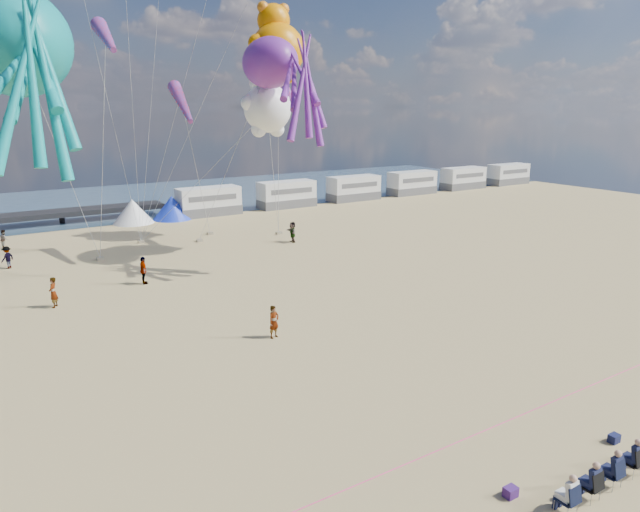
{
  "coord_description": "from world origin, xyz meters",
  "views": [
    {
      "loc": [
        -16.22,
        -17.14,
        11.23
      ],
      "look_at": [
        -1.52,
        6.0,
        4.05
      ],
      "focal_mm": 32.0,
      "sensor_mm": 36.0,
      "label": 1
    }
  ],
  "objects": [
    {
      "name": "rope_line",
      "position": [
        0.0,
        -5.0,
        0.02
      ],
      "size": [
        34.0,
        0.03,
        0.03
      ],
      "primitive_type": "cylinder",
      "rotation": [
        0.0,
        1.57,
        0.0
      ],
      "color": "#F2338C",
      "rests_on": "ground"
    },
    {
      "name": "beachgoer_5",
      "position": [
        -12.49,
        17.42,
        0.9
      ],
      "size": [
        1.26,
        1.72,
        1.8
      ],
      "primitive_type": "imported",
      "rotation": [
        0.0,
        0.0,
        4.21
      ],
      "color": "#7F6659",
      "rests_on": "ground"
    },
    {
      "name": "ground",
      "position": [
        0.0,
        0.0,
        0.0
      ],
      "size": [
        120.0,
        120.0,
        0.0
      ],
      "primitive_type": "plane",
      "color": "tan",
      "rests_on": "ground"
    },
    {
      "name": "tent_white",
      "position": [
        -2.0,
        40.0,
        1.2
      ],
      "size": [
        4.0,
        4.0,
        2.4
      ],
      "primitive_type": "cone",
      "color": "white",
      "rests_on": "ground"
    },
    {
      "name": "sandbag_c",
      "position": [
        7.81,
        27.73,
        0.11
      ],
      "size": [
        0.5,
        0.35,
        0.22
      ],
      "primitive_type": "cube",
      "color": "gray",
      "rests_on": "ground"
    },
    {
      "name": "motorhome_0",
      "position": [
        6.0,
        40.0,
        1.5
      ],
      "size": [
        6.6,
        2.5,
        3.0
      ],
      "primitive_type": "cube",
      "color": "silver",
      "rests_on": "ground"
    },
    {
      "name": "motorhome_4",
      "position": [
        44.0,
        40.0,
        1.5
      ],
      "size": [
        6.6,
        2.5,
        3.0
      ],
      "primitive_type": "cube",
      "color": "silver",
      "rests_on": "ground"
    },
    {
      "name": "water",
      "position": [
        0.0,
        55.0,
        0.02
      ],
      "size": [
        120.0,
        120.0,
        0.0
      ],
      "primitive_type": "plane",
      "color": "#31495F",
      "rests_on": "ground"
    },
    {
      "name": "kite_panda",
      "position": [
        4.26,
        22.54,
        11.13
      ],
      "size": [
        5.52,
        5.37,
        6.19
      ],
      "primitive_type": null,
      "rotation": [
        0.0,
        0.0,
        -0.35
      ],
      "color": "white"
    },
    {
      "name": "cooler_purple",
      "position": [
        -3.62,
        -7.87,
        0.16
      ],
      "size": [
        0.4,
        0.3,
        0.32
      ],
      "primitive_type": "cube",
      "color": "#401B68",
      "rests_on": "ground"
    },
    {
      "name": "cooler_navy",
      "position": [
        1.71,
        -7.88,
        0.15
      ],
      "size": [
        0.38,
        0.28,
        0.3
      ],
      "primitive_type": "cube",
      "color": "#151A42",
      "rests_on": "ground"
    },
    {
      "name": "sandbag_e",
      "position": [
        -3.77,
        30.98,
        0.11
      ],
      "size": [
        0.5,
        0.35,
        0.22
      ],
      "primitive_type": "cube",
      "color": "gray",
      "rests_on": "ground"
    },
    {
      "name": "windsock_left",
      "position": [
        -6.78,
        23.95,
        15.7
      ],
      "size": [
        1.65,
        6.27,
        6.19
      ],
      "primitive_type": null,
      "rotation": [
        0.0,
        0.0,
        -0.09
      ],
      "color": "red"
    },
    {
      "name": "standing_person",
      "position": [
        -3.86,
        6.62,
        0.84
      ],
      "size": [
        0.7,
        0.55,
        1.68
      ],
      "primitive_type": "imported",
      "rotation": [
        0.0,
        0.0,
        0.27
      ],
      "color": "tan",
      "rests_on": "ground"
    },
    {
      "name": "sandbag_a",
      "position": [
        -7.94,
        26.99,
        0.11
      ],
      "size": [
        0.5,
        0.35,
        0.22
      ],
      "primitive_type": "cube",
      "color": "gray",
      "rests_on": "ground"
    },
    {
      "name": "kite_octopus_purple",
      "position": [
        3.48,
        20.49,
        14.26
      ],
      "size": [
        5.75,
        9.16,
        9.72
      ],
      "primitive_type": null,
      "rotation": [
        0.0,
        0.0,
        -0.27
      ],
      "color": "#732694"
    },
    {
      "name": "motorhome_1",
      "position": [
        15.5,
        40.0,
        1.5
      ],
      "size": [
        6.6,
        2.5,
        3.0
      ],
      "primitive_type": "cube",
      "color": "silver",
      "rests_on": "ground"
    },
    {
      "name": "beachgoer_2",
      "position": [
        -14.02,
        28.08,
        0.81
      ],
      "size": [
        1.0,
        0.99,
        1.63
      ],
      "primitive_type": "imported",
      "rotation": [
        0.0,
        0.0,
        3.88
      ],
      "color": "#7F6659",
      "rests_on": "ground"
    },
    {
      "name": "beachgoer_1",
      "position": [
        -13.71,
        35.01,
        0.77
      ],
      "size": [
        0.52,
        0.77,
        1.54
      ],
      "primitive_type": "imported",
      "rotation": [
        0.0,
        0.0,
        1.53
      ],
      "color": "#7F6659",
      "rests_on": "ground"
    },
    {
      "name": "kite_octopus_teal",
      "position": [
        -12.3,
        21.89,
        14.8
      ],
      "size": [
        7.01,
        11.89,
        12.72
      ],
      "primitive_type": null,
      "rotation": [
        0.0,
        0.0,
        -0.21
      ],
      "color": "#0D8A8C"
    },
    {
      "name": "motorhome_2",
      "position": [
        25.0,
        40.0,
        1.5
      ],
      "size": [
        6.6,
        2.5,
        3.0
      ],
      "primitive_type": "cube",
      "color": "silver",
      "rests_on": "ground"
    },
    {
      "name": "motorhome_3",
      "position": [
        34.5,
        40.0,
        1.5
      ],
      "size": [
        6.6,
        2.5,
        3.0
      ],
      "primitive_type": "cube",
      "color": "silver",
      "rests_on": "ground"
    },
    {
      "name": "kite_teddy_orange",
      "position": [
        7.4,
        26.55,
        15.73
      ],
      "size": [
        6.92,
        6.76,
        7.56
      ],
      "primitive_type": null,
      "rotation": [
        0.0,
        0.0,
        0.41
      ],
      "color": "orange"
    },
    {
      "name": "windsock_mid",
      "position": [
        -1.83,
        24.1,
        11.5
      ],
      "size": [
        1.82,
        5.91,
        5.83
      ],
      "primitive_type": null,
      "rotation": [
        0.0,
        0.0,
        -0.14
      ],
      "color": "red"
    },
    {
      "name": "beachgoer_4",
      "position": [
        7.31,
        24.32,
        0.88
      ],
      "size": [
        0.6,
        1.09,
        1.77
      ],
      "primitive_type": "imported",
      "rotation": [
        0.0,
        0.0,
        4.54
      ],
      "color": "#7F6659",
      "rests_on": "ground"
    },
    {
      "name": "spectator_row",
      "position": [
        -0.66,
        -9.17,
        0.65
      ],
      "size": [
        6.1,
        0.9,
        1.3
      ],
      "primitive_type": null,
      "color": "black",
      "rests_on": "ground"
    },
    {
      "name": "sandbag_d",
      "position": [
        2.47,
        30.97,
        0.11
      ],
      "size": [
        0.5,
        0.35,
        0.22
      ],
      "primitive_type": "cube",
      "color": "gray",
      "rests_on": "ground"
    },
    {
      "name": "sandbag_b",
      "position": [
        0.62,
        28.78,
        0.11
      ],
      "size": [
        0.5,
        0.35,
        0.22
      ],
      "primitive_type": "cube",
      "color": "gray",
      "rests_on": "ground"
    },
    {
      "name": "beachgoer_3",
      "position": [
        -6.83,
        19.13,
        0.92
      ],
      "size": [
        0.83,
        1.26,
        1.83
      ],
      "primitive_type": "imported",
      "rotation": [
        0.0,
        0.0,
        1.44
      ],
      "color": "#7F6659",
      "rests_on": "ground"
    },
    {
      "name": "tent_blue",
      "position": [
        2.0,
        40.0,
        1.2
      ],
      "size": [
        4.0,
        4.0,
        2.4
      ],
      "primitive_type": "cone",
      "color": "#1933CC",
      "rests_on": "ground"
    },
    {
      "name": "motorhome_5",
      "position": [
        53.5,
        40.0,
        1.5
      ],
      "size": [
        6.6,
        2.5,
        3.0
      ],
      "primitive_type": "cube",
      "color": "silver",
      "rests_on": "ground"
    },
    {
      "name": "windsock_right",
      "position": [
        6.4,
        23.33,
        12.45
      ],
      "size": [
        1.87,
        4.82,
        4.74
      ],
      "primitive_type": null,
      "rotation": [
        0.0,
        0.0,
        -0.21
      ],
      "color": "red"
    }
  ]
}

